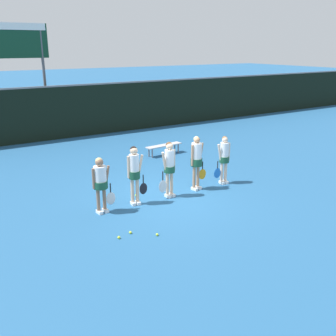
{
  "coord_description": "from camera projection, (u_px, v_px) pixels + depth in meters",
  "views": [
    {
      "loc": [
        -6.19,
        -9.83,
        4.59
      ],
      "look_at": [
        0.05,
        0.0,
        0.94
      ],
      "focal_mm": 42.0,
      "sensor_mm": 36.0,
      "label": 1
    }
  ],
  "objects": [
    {
      "name": "ground_plane",
      "position": [
        167.0,
        197.0,
        12.45
      ],
      "size": [
        140.0,
        140.0,
        0.0
      ],
      "primitive_type": "plane",
      "color": "#235684"
    },
    {
      "name": "fence_windscreen",
      "position": [
        65.0,
        112.0,
        19.87
      ],
      "size": [
        60.0,
        0.08,
        2.7
      ],
      "color": "black",
      "rests_on": "ground_plane"
    },
    {
      "name": "scoreboard",
      "position": [
        12.0,
        50.0,
        18.91
      ],
      "size": [
        3.46,
        0.15,
        5.62
      ],
      "color": "#515156",
      "rests_on": "ground_plane"
    },
    {
      "name": "bench_courtside",
      "position": [
        164.0,
        146.0,
        17.12
      ],
      "size": [
        1.75,
        0.51,
        0.44
      ],
      "rotation": [
        0.0,
        0.0,
        0.09
      ],
      "color": "#B2B2B7",
      "rests_on": "ground_plane"
    },
    {
      "name": "player_0",
      "position": [
        101.0,
        180.0,
        11.0
      ],
      "size": [
        0.68,
        0.41,
        1.63
      ],
      "rotation": [
        0.0,
        0.0,
        0.1
      ],
      "color": "#8C664C",
      "rests_on": "ground_plane"
    },
    {
      "name": "player_1",
      "position": [
        135.0,
        170.0,
        11.56
      ],
      "size": [
        0.6,
        0.34,
        1.8
      ],
      "rotation": [
        0.0,
        0.0,
        -0.15
      ],
      "color": "beige",
      "rests_on": "ground_plane"
    },
    {
      "name": "player_2",
      "position": [
        169.0,
        165.0,
        12.15
      ],
      "size": [
        0.63,
        0.34,
        1.78
      ],
      "rotation": [
        0.0,
        0.0,
        0.07
      ],
      "color": "beige",
      "rests_on": "ground_plane"
    },
    {
      "name": "player_3",
      "position": [
        197.0,
        158.0,
        12.78
      ],
      "size": [
        0.66,
        0.38,
        1.8
      ],
      "rotation": [
        0.0,
        0.0,
        0.18
      ],
      "color": "tan",
      "rests_on": "ground_plane"
    },
    {
      "name": "player_4",
      "position": [
        224.0,
        156.0,
        13.37
      ],
      "size": [
        0.63,
        0.34,
        1.67
      ],
      "rotation": [
        0.0,
        0.0,
        -0.11
      ],
      "color": "beige",
      "rests_on": "ground_plane"
    },
    {
      "name": "tennis_ball_0",
      "position": [
        119.0,
        237.0,
        9.74
      ],
      "size": [
        0.07,
        0.07,
        0.07
      ],
      "primitive_type": "sphere",
      "color": "#CCE033",
      "rests_on": "ground_plane"
    },
    {
      "name": "tennis_ball_1",
      "position": [
        130.0,
        232.0,
        10.0
      ],
      "size": [
        0.07,
        0.07,
        0.07
      ],
      "primitive_type": "sphere",
      "color": "#CCE033",
      "rests_on": "ground_plane"
    },
    {
      "name": "tennis_ball_2",
      "position": [
        157.0,
        235.0,
        9.89
      ],
      "size": [
        0.07,
        0.07,
        0.07
      ],
      "primitive_type": "sphere",
      "color": "#CCE033",
      "rests_on": "ground_plane"
    },
    {
      "name": "tennis_ball_3",
      "position": [
        110.0,
        194.0,
        12.55
      ],
      "size": [
        0.06,
        0.06,
        0.06
      ],
      "primitive_type": "sphere",
      "color": "#CCE033",
      "rests_on": "ground_plane"
    },
    {
      "name": "tennis_ball_4",
      "position": [
        136.0,
        195.0,
        12.48
      ],
      "size": [
        0.07,
        0.07,
        0.07
      ],
      "primitive_type": "sphere",
      "color": "#CCE033",
      "rests_on": "ground_plane"
    }
  ]
}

